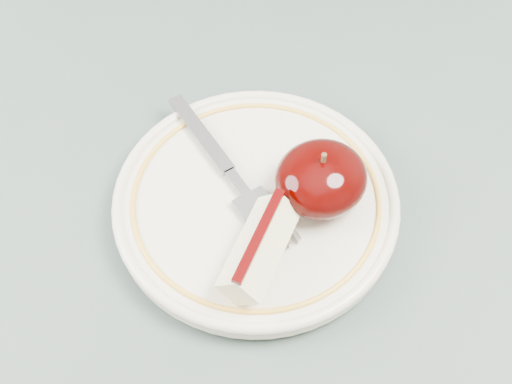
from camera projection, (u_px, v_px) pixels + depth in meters
table at (170, 342)px, 0.60m from camera, size 0.90×0.90×0.75m
plate at (256, 202)px, 0.55m from camera, size 0.22×0.22×0.02m
apple_half at (321, 179)px, 0.53m from camera, size 0.07×0.07×0.05m
apple_wedge at (259, 248)px, 0.50m from camera, size 0.09×0.07×0.04m
fork at (230, 172)px, 0.56m from camera, size 0.03×0.17×0.00m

